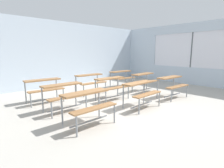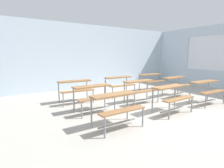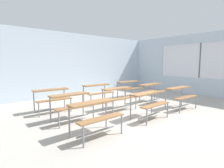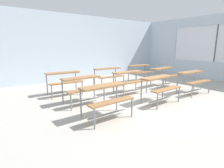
% 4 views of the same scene
% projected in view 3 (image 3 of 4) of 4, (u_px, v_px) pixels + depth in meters
% --- Properties ---
extents(ground, '(10.00, 9.00, 0.05)m').
position_uv_depth(ground, '(139.00, 118.00, 5.13)').
color(ground, '#ADA89E').
extents(wall_back, '(10.00, 0.12, 3.00)m').
position_uv_depth(wall_back, '(68.00, 65.00, 8.37)').
color(wall_back, silver).
rests_on(wall_back, ground).
extents(wall_right, '(0.12, 9.00, 3.00)m').
position_uv_depth(wall_right, '(214.00, 66.00, 8.04)').
color(wall_right, silver).
rests_on(wall_right, ground).
extents(desk_bench_r0c0, '(1.11, 0.61, 0.74)m').
position_uv_depth(desk_bench_r0c0, '(95.00, 111.00, 3.78)').
color(desk_bench_r0c0, olive).
rests_on(desk_bench_r0c0, ground).
extents(desk_bench_r0c1, '(1.12, 0.63, 0.74)m').
position_uv_depth(desk_bench_r0c1, '(149.00, 99.00, 4.95)').
color(desk_bench_r0c1, olive).
rests_on(desk_bench_r0c1, ground).
extents(desk_bench_r0c2, '(1.13, 0.65, 0.74)m').
position_uv_depth(desk_bench_r0c2, '(181.00, 93.00, 6.01)').
color(desk_bench_r0c2, olive).
rests_on(desk_bench_r0c2, ground).
extents(desk_bench_r1c0, '(1.10, 0.59, 0.74)m').
position_uv_depth(desk_bench_r1c0, '(72.00, 101.00, 4.74)').
color(desk_bench_r1c0, olive).
rests_on(desk_bench_r1c0, ground).
extents(desk_bench_r1c1, '(1.12, 0.63, 0.74)m').
position_uv_depth(desk_bench_r1c1, '(119.00, 93.00, 5.88)').
color(desk_bench_r1c1, olive).
rests_on(desk_bench_r1c1, ground).
extents(desk_bench_r1c2, '(1.12, 0.63, 0.74)m').
position_uv_depth(desk_bench_r1c2, '(153.00, 88.00, 7.00)').
color(desk_bench_r1c2, olive).
rests_on(desk_bench_r1c2, ground).
extents(desk_bench_r2c0, '(1.13, 0.65, 0.74)m').
position_uv_depth(desk_bench_r2c0, '(52.00, 95.00, 5.60)').
color(desk_bench_r2c0, olive).
rests_on(desk_bench_r2c0, ground).
extents(desk_bench_r2c1, '(1.12, 0.63, 0.74)m').
position_uv_depth(desk_bench_r2c1, '(98.00, 89.00, 6.79)').
color(desk_bench_r2c1, olive).
rests_on(desk_bench_r2c1, ground).
extents(desk_bench_r2c2, '(1.13, 0.65, 0.74)m').
position_uv_depth(desk_bench_r2c2, '(129.00, 85.00, 7.97)').
color(desk_bench_r2c2, olive).
rests_on(desk_bench_r2c2, ground).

